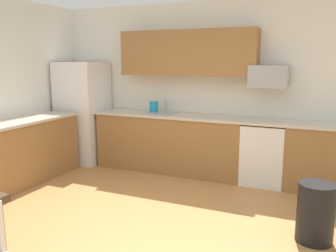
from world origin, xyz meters
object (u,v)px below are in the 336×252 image
(kettle, at_px, (154,107))
(oven_range, at_px, (264,153))
(refrigerator, at_px, (83,112))
(microwave, at_px, (269,76))
(trash_bin, at_px, (316,213))

(kettle, bearing_deg, oven_range, -1.58)
(refrigerator, xyz_separation_m, microwave, (3.15, 0.18, 0.68))
(refrigerator, bearing_deg, oven_range, 1.46)
(refrigerator, xyz_separation_m, oven_range, (3.15, 0.08, -0.42))
(oven_range, bearing_deg, trash_bin, -64.52)
(oven_range, distance_m, trash_bin, 1.75)
(refrigerator, height_order, kettle, refrigerator)
(oven_range, xyz_separation_m, microwave, (0.00, 0.10, 1.10))
(microwave, bearing_deg, kettle, -178.42)
(kettle, bearing_deg, trash_bin, -32.34)
(refrigerator, distance_m, trash_bin, 4.21)
(refrigerator, xyz_separation_m, kettle, (1.33, 0.13, 0.14))
(refrigerator, bearing_deg, trash_bin, -20.98)
(refrigerator, distance_m, kettle, 1.34)
(trash_bin, distance_m, kettle, 3.12)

